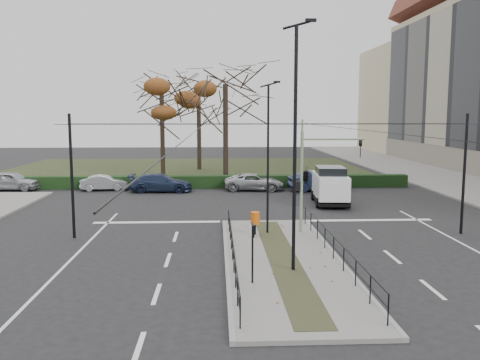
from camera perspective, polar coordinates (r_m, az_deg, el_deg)
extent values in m
plane|color=black|center=(23.36, 4.02, -7.41)|extent=(140.00, 140.00, 0.00)
cube|color=slate|center=(20.95, 4.83, -8.96)|extent=(4.40, 15.00, 0.14)
cube|color=slate|center=(49.36, 22.12, 0.00)|extent=(8.00, 90.00, 0.14)
cube|color=black|center=(54.85, -6.12, 1.18)|extent=(38.00, 26.00, 0.10)
cube|color=black|center=(41.53, -7.23, -0.21)|extent=(38.00, 1.00, 1.00)
cylinder|color=black|center=(14.29, 0.02, -14.69)|extent=(0.04, 0.04, 0.90)
cylinder|color=black|center=(26.98, -1.29, -4.09)|extent=(0.04, 0.04, 0.90)
cylinder|color=black|center=(15.04, 16.31, -13.85)|extent=(0.04, 0.04, 0.90)
cylinder|color=black|center=(27.38, 7.34, -3.98)|extent=(0.04, 0.04, 0.90)
cylinder|color=black|center=(20.44, -0.85, -6.54)|extent=(0.04, 13.20, 0.04)
cylinder|color=black|center=(20.97, 10.49, -6.30)|extent=(0.04, 13.20, 0.04)
cylinder|color=black|center=(25.57, -18.37, 0.37)|extent=(0.14, 0.14, 6.00)
cylinder|color=black|center=(27.50, 23.86, 0.58)|extent=(0.14, 0.14, 6.00)
cylinder|color=black|center=(23.59, 3.86, 6.26)|extent=(20.00, 0.02, 0.02)
cylinder|color=black|center=(25.57, 3.35, 6.35)|extent=(20.00, 0.02, 0.02)
cylinder|color=black|center=(20.46, -5.01, 5.51)|extent=(0.02, 34.00, 0.02)
cylinder|color=black|center=(21.35, 14.20, 5.39)|extent=(0.02, 34.00, 0.02)
cylinder|color=gray|center=(25.13, 6.91, -0.26)|extent=(0.15, 0.15, 5.00)
cylinder|color=gray|center=(25.24, 10.44, 4.53)|extent=(3.07, 0.10, 0.10)
imported|color=black|center=(25.61, 13.35, 3.41)|extent=(0.15, 0.18, 0.86)
imported|color=black|center=(25.12, 7.40, 0.62)|extent=(0.45, 1.92, 0.77)
cube|color=black|center=(25.13, 6.52, -0.69)|extent=(0.21, 0.15, 0.48)
sphere|color=#FF0C0C|center=(25.10, 6.31, -0.37)|extent=(0.11, 0.11, 0.11)
sphere|color=#0CE533|center=(25.13, 6.30, -0.95)|extent=(0.11, 0.11, 0.11)
cylinder|color=black|center=(24.84, 1.71, -5.52)|extent=(0.09, 0.09, 0.54)
cylinder|color=#CF540C|center=(24.72, 1.72, -4.29)|extent=(0.44, 0.44, 0.60)
cylinder|color=black|center=(17.74, 1.41, -8.43)|extent=(0.07, 0.07, 1.98)
cube|color=black|center=(17.51, 1.42, -5.63)|extent=(0.10, 0.54, 0.42)
cube|color=beige|center=(17.51, 1.22, -5.63)|extent=(0.02, 0.47, 0.35)
cylinder|color=black|center=(18.67, 6.17, 3.23)|extent=(0.13, 0.13, 8.96)
cube|color=black|center=(18.99, 7.95, 17.34)|extent=(0.39, 0.16, 0.11)
cylinder|color=black|center=(24.68, 3.15, 2.24)|extent=(0.11, 0.11, 7.21)
cube|color=black|center=(24.67, 4.17, 10.93)|extent=(0.32, 0.13, 0.09)
imported|color=#A1A3A8|center=(43.80, -24.29, -0.08)|extent=(4.56, 2.18, 1.50)
imported|color=#A1A3A8|center=(41.33, -14.99, -0.30)|extent=(3.78, 1.70, 1.20)
imported|color=#1E2946|center=(39.67, -8.88, -0.31)|extent=(4.87, 2.11, 1.40)
imported|color=#A1A3A8|center=(40.03, 1.63, -0.22)|extent=(4.85, 2.51, 1.30)
cube|color=white|center=(34.32, 10.09, -0.60)|extent=(2.34, 4.78, 1.50)
cube|color=black|center=(34.20, 10.12, 0.89)|extent=(2.00, 2.69, 0.70)
cube|color=black|center=(34.46, 10.05, -2.17)|extent=(2.38, 4.87, 0.18)
cylinder|color=black|center=(33.12, 12.07, -2.55)|extent=(0.28, 0.68, 0.66)
cylinder|color=black|center=(32.84, 8.73, -2.56)|extent=(0.28, 0.68, 0.66)
cylinder|color=black|center=(36.09, 11.26, -1.72)|extent=(0.28, 0.68, 0.66)
cylinder|color=black|center=(35.83, 8.19, -1.71)|extent=(0.28, 0.68, 0.66)
cylinder|color=black|center=(49.99, -8.71, 5.04)|extent=(0.44, 0.44, 7.74)
ellipsoid|color=#5E2E15|center=(49.99, -8.80, 9.48)|extent=(8.86, 8.86, 4.87)
cylinder|color=black|center=(54.36, -4.63, 5.86)|extent=(0.44, 0.44, 8.82)
cylinder|color=black|center=(43.86, -1.63, 5.24)|extent=(0.44, 0.44, 8.40)
imported|color=#1E2946|center=(40.10, 8.82, -0.12)|extent=(4.84, 2.16, 1.54)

